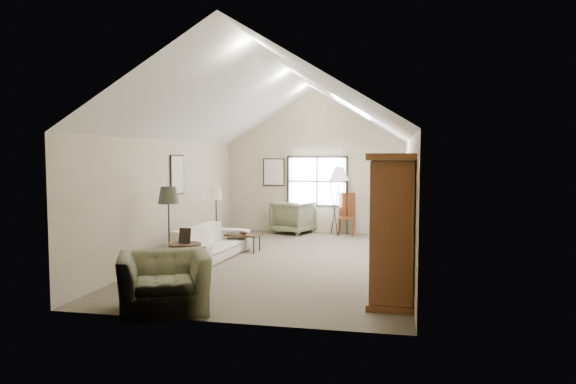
% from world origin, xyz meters
% --- Properties ---
extents(room_shell, '(5.01, 8.01, 4.00)m').
position_xyz_m(room_shell, '(0.00, 0.00, 3.21)').
color(room_shell, '#6B614C').
rests_on(room_shell, ground).
extents(window, '(1.72, 0.08, 1.42)m').
position_xyz_m(window, '(0.10, 3.96, 1.45)').
color(window, black).
rests_on(window, room_shell).
extents(skylight, '(0.80, 1.20, 0.52)m').
position_xyz_m(skylight, '(1.30, 0.90, 3.22)').
color(skylight, white).
rests_on(skylight, room_shell).
extents(wall_art, '(1.97, 3.71, 0.88)m').
position_xyz_m(wall_art, '(-1.88, 1.94, 1.73)').
color(wall_art, black).
rests_on(wall_art, room_shell).
extents(armoire, '(0.60, 1.50, 2.20)m').
position_xyz_m(armoire, '(2.18, -2.40, 1.10)').
color(armoire, brown).
rests_on(armoire, ground).
extents(tv_alcove, '(0.32, 1.30, 2.10)m').
position_xyz_m(tv_alcove, '(2.34, 1.60, 1.15)').
color(tv_alcove, white).
rests_on(tv_alcove, ground).
extents(media_console, '(0.34, 1.18, 0.60)m').
position_xyz_m(media_console, '(2.32, 1.60, 0.30)').
color(media_console, '#382316').
rests_on(media_console, ground).
extents(tv_panel, '(0.05, 0.90, 0.55)m').
position_xyz_m(tv_panel, '(2.32, 1.60, 0.92)').
color(tv_panel, black).
rests_on(tv_panel, media_console).
extents(sofa, '(1.12, 2.41, 0.68)m').
position_xyz_m(sofa, '(-1.59, -0.02, 0.34)').
color(sofa, beige).
rests_on(sofa, ground).
extents(armchair_near, '(1.58, 1.51, 0.80)m').
position_xyz_m(armchair_near, '(-0.94, -3.64, 0.40)').
color(armchair_near, '#696C4C').
rests_on(armchair_near, ground).
extents(armchair_far, '(1.25, 1.27, 0.90)m').
position_xyz_m(armchair_far, '(-0.52, 3.70, 0.45)').
color(armchair_far, '#686949').
rests_on(armchair_far, ground).
extents(coffee_table, '(0.85, 0.57, 0.40)m').
position_xyz_m(coffee_table, '(-1.11, 0.83, 0.20)').
color(coffee_table, '#3E2919').
rests_on(coffee_table, ground).
extents(bowl, '(0.22, 0.22, 0.05)m').
position_xyz_m(bowl, '(-1.11, 0.83, 0.42)').
color(bowl, '#382817').
rests_on(bowl, coffee_table).
extents(side_table, '(0.64, 0.64, 0.59)m').
position_xyz_m(side_table, '(-1.49, -1.62, 0.29)').
color(side_table, '#341C15').
rests_on(side_table, ground).
extents(side_chair, '(0.46, 0.46, 1.15)m').
position_xyz_m(side_chair, '(0.95, 3.70, 0.57)').
color(side_chair, maroon).
rests_on(side_chair, ground).
extents(tripod_lamp, '(0.59, 0.59, 1.90)m').
position_xyz_m(tripod_lamp, '(0.74, 3.70, 0.95)').
color(tripod_lamp, silver).
rests_on(tripod_lamp, ground).
extents(dark_lamp, '(0.42, 0.42, 1.63)m').
position_xyz_m(dark_lamp, '(-1.89, -1.42, 0.82)').
color(dark_lamp, '#272D1F').
rests_on(dark_lamp, ground).
extents(tan_lamp, '(0.32, 0.32, 1.47)m').
position_xyz_m(tan_lamp, '(-1.89, 1.18, 0.73)').
color(tan_lamp, tan).
rests_on(tan_lamp, ground).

